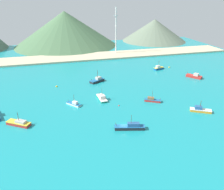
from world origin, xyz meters
The scene contains 17 objects.
ground centered at (0.00, 30.00, -0.25)m, with size 260.00×280.00×0.50m.
fishing_boat_0 centered at (-38.07, 11.90, 0.84)m, with size 9.61×7.63×5.55m.
fishing_boat_1 centered at (-16.14, 23.28, 0.69)m, with size 6.36×6.88×5.22m.
fishing_boat_2 centered at (44.03, 61.39, 1.02)m, with size 7.42×4.06×5.97m.
fishing_boat_3 centered at (19.41, 17.52, 0.81)m, with size 7.46×5.39×5.79m.
fishing_boat_4 centered at (34.96, 3.32, 0.88)m, with size 8.79×6.33×5.16m.
fishing_boat_6 centered at (-0.19, 49.24, 0.98)m, with size 9.20×7.07×6.90m.
fishing_boat_7 centered at (-2.70, 25.90, 0.80)m, with size 3.79×9.50×6.36m.
fishing_boat_8 centered at (57.55, 41.12, 0.98)m, with size 8.13×9.16×2.91m.
fishing_boat_9 centered at (1.91, -1.72, 0.99)m, with size 11.44×4.97×5.94m.
buoy_0 centered at (-22.96, 47.58, 0.18)m, with size 1.01×1.01×1.01m.
buoy_1 centered at (52.92, 63.24, 0.18)m, with size 1.01×1.01×1.01m.
buoy_2 centered at (3.18, 17.28, 0.11)m, with size 0.62×0.62×0.62m.
beach_strip centered at (0.00, 104.49, 0.60)m, with size 247.00×23.07×1.20m, color #C6B793.
hill_central centered at (-9.32, 157.34, 15.98)m, with size 98.55×98.55×31.96m.
hill_east centered at (84.61, 156.99, 11.16)m, with size 68.00×68.00×22.32m.
radio_tower centered at (28.04, 109.91, 18.97)m, with size 3.72×2.98×37.20m.
Camera 1 is at (-22.30, -65.90, 44.92)m, focal length 35.07 mm.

